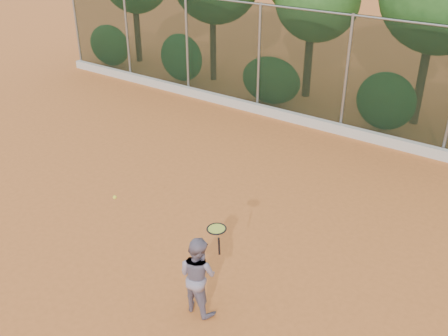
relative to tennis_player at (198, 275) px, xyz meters
The scene contains 6 objects.
ground 2.09m from the tennis_player, 130.92° to the left, with size 80.00×80.00×0.00m, color #CB6E2F.
concrete_curb 8.42m from the tennis_player, 98.80° to the left, with size 24.00×0.20×0.30m, color beige.
tennis_player is the anchor object (origin of this frame).
chainlink_fence 8.66m from the tennis_player, 98.61° to the left, with size 24.09×0.09×3.50m.
tennis_racket 1.20m from the tennis_player, 10.70° to the right, with size 0.37×0.37×0.52m.
tennis_ball_in_flight 2.25m from the tennis_player, behind, with size 0.07×0.07×0.07m.
Camera 1 is at (5.43, -6.42, 6.03)m, focal length 40.00 mm.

